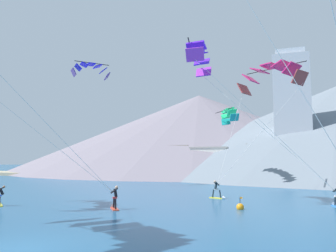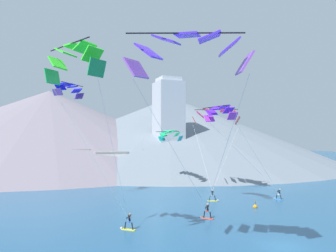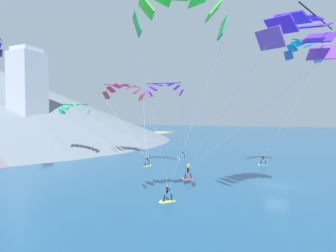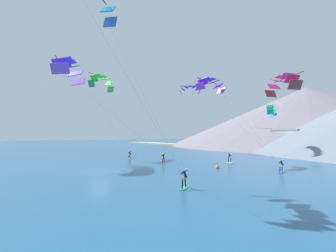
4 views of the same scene
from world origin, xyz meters
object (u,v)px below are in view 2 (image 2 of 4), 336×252
Objects in this scene: parafoil_kite_distant_low_drift at (69,89)px; race_marker_buoy at (255,207)px; parafoil_kite_far_left at (188,50)px; kitesurfer_mid_center at (127,225)px; kitesurfer_far_right at (278,196)px; parafoil_kite_near_trail at (216,114)px; kitesurfer_near_trail at (214,197)px; parafoil_kite_mid_center at (74,59)px; parafoil_kite_distant_high_outer at (170,134)px; parafoil_kite_far_right at (220,112)px; kitesurfer_far_left at (206,214)px.

parafoil_kite_distant_low_drift reaches higher than race_marker_buoy.
kitesurfer_mid_center is at bearing 96.25° from parafoil_kite_far_left.
race_marker_buoy is at bearing -151.29° from kitesurfer_far_right.
parafoil_kite_near_trail is 13.08× the size of race_marker_buoy.
parafoil_kite_far_left is at bearing -137.72° from race_marker_buoy.
kitesurfer_near_trail is 1.00× the size of kitesurfer_far_right.
parafoil_kite_near_trail is (20.76, 17.96, 13.06)m from kitesurfer_mid_center.
kitesurfer_near_trail is at bearing 56.42° from parafoil_kite_far_left.
parafoil_kite_distant_low_drift is at bearing 158.33° from kitesurfer_far_right.
kitesurfer_mid_center is 0.33× the size of parafoil_kite_distant_low_drift.
kitesurfer_near_trail is at bearing -122.59° from parafoil_kite_near_trail.
parafoil_kite_mid_center is 0.99× the size of parafoil_kite_far_left.
parafoil_kite_mid_center reaches higher than parafoil_kite_distant_high_outer.
kitesurfer_near_trail is 0.30× the size of parafoil_kite_distant_high_outer.
parafoil_kite_distant_low_drift is (-4.07, 19.52, 16.35)m from kitesurfer_mid_center.
parafoil_kite_far_right is (20.52, 10.37, -2.99)m from parafoil_kite_mid_center.
kitesurfer_near_trail is at bearing -25.15° from parafoil_kite_distant_low_drift.
kitesurfer_mid_center is 20.49m from parafoil_kite_far_right.
parafoil_kite_distant_high_outer is at bearing 16.35° from parafoil_kite_distant_low_drift.
parafoil_kite_far_left is at bearing -110.33° from parafoil_kite_distant_high_outer.
parafoil_kite_far_right is at bearing -174.30° from kitesurfer_far_right.
kitesurfer_far_left is at bearing 7.08° from kitesurfer_mid_center.
parafoil_kite_far_left reaches higher than kitesurfer_far_right.
parafoil_kite_near_trail is 34.20m from parafoil_kite_mid_center.
race_marker_buoy is (24.10, 7.59, -15.70)m from parafoil_kite_mid_center.
parafoil_kite_mid_center is 35.79m from parafoil_kite_distant_high_outer.
kitesurfer_mid_center is 1.63× the size of race_marker_buoy.
kitesurfer_far_left is 0.31× the size of parafoil_kite_distant_high_outer.
parafoil_kite_near_trail is 0.84× the size of parafoil_kite_mid_center.
parafoil_kite_mid_center reaches higher than parafoil_kite_near_trail.
parafoil_kite_near_trail is at bearing 40.87° from kitesurfer_mid_center.
kitesurfer_mid_center is at bearing 32.81° from parafoil_kite_mid_center.
kitesurfer_near_trail is 29.76m from parafoil_kite_mid_center.
race_marker_buoy is (3.59, -2.78, -12.70)m from parafoil_kite_far_right.
parafoil_kite_far_left is 31.69m from parafoil_kite_distant_low_drift.
kitesurfer_far_left is at bearing -133.72° from parafoil_kite_far_right.
parafoil_kite_distant_high_outer reaches higher than kitesurfer_near_trail.
parafoil_kite_far_left is 27.72m from race_marker_buoy.
parafoil_kite_far_left reaches higher than kitesurfer_near_trail.
parafoil_kite_mid_center is at bearing -147.16° from kitesurfer_near_trail.
parafoil_kite_near_trail is at bearing 114.81° from kitesurfer_far_right.
parafoil_kite_distant_low_drift is (1.58, 23.16, 0.97)m from parafoil_kite_mid_center.
kitesurfer_far_left is 0.14× the size of parafoil_kite_far_right.
kitesurfer_far_left is at bearing -157.46° from kitesurfer_far_right.
kitesurfer_far_left is at bearing -102.56° from parafoil_kite_distant_high_outer.
parafoil_kite_distant_low_drift reaches higher than kitesurfer_near_trail.
kitesurfer_mid_center is 18.92m from parafoil_kite_far_left.
kitesurfer_far_left is 1.76× the size of race_marker_buoy.
parafoil_kite_far_left is at bearing -126.45° from parafoil_kite_far_right.
kitesurfer_mid_center is at bearing -139.13° from parafoil_kite_near_trail.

